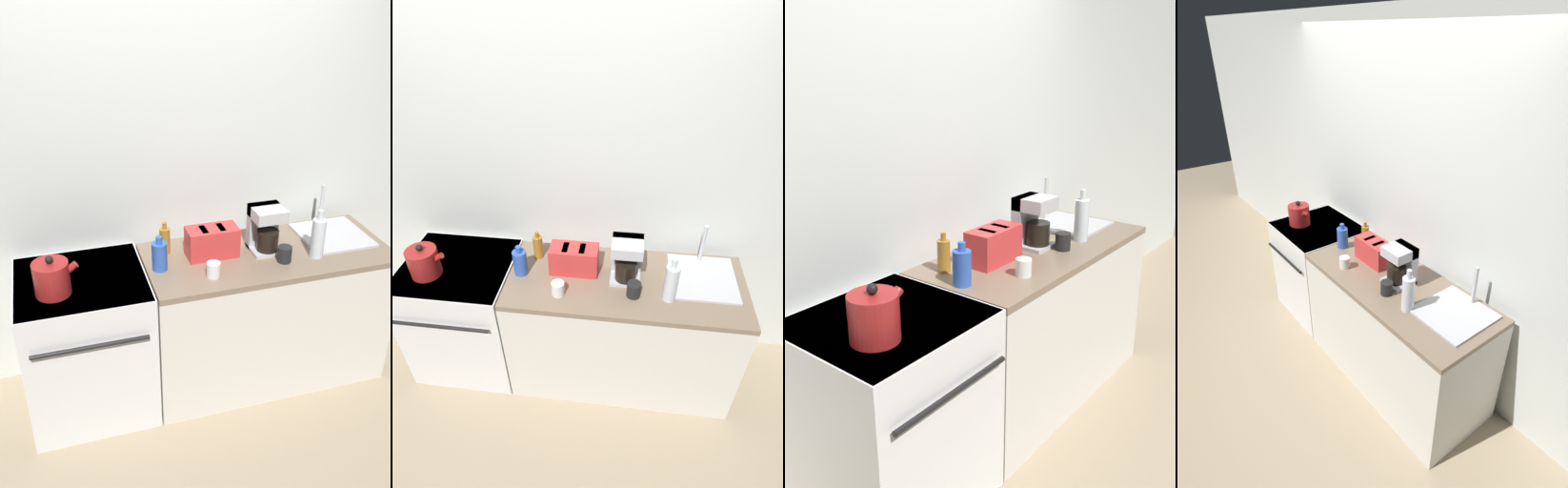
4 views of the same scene
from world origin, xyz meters
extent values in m
plane|color=tan|center=(0.00, 0.00, 0.00)|extent=(12.00, 12.00, 0.00)
cube|color=silver|center=(0.00, 0.72, 1.30)|extent=(8.00, 0.05, 2.60)
cube|color=silver|center=(-0.58, 0.33, 0.45)|extent=(0.72, 0.66, 0.89)
cube|color=black|center=(-0.58, 0.33, 0.88)|extent=(0.71, 0.65, 0.02)
cylinder|color=black|center=(-0.74, 0.19, 0.89)|extent=(0.21, 0.21, 0.01)
cylinder|color=black|center=(-0.42, 0.19, 0.89)|extent=(0.21, 0.21, 0.01)
cylinder|color=black|center=(-0.74, 0.47, 0.89)|extent=(0.21, 0.21, 0.01)
cylinder|color=black|center=(-0.42, 0.47, 0.89)|extent=(0.21, 0.21, 0.01)
cylinder|color=black|center=(-0.58, -0.03, 0.70)|extent=(0.61, 0.02, 0.02)
cube|color=silver|center=(0.53, 0.32, 0.43)|extent=(1.48, 0.64, 0.86)
cube|color=#7A6651|center=(0.53, 0.32, 0.87)|extent=(1.48, 0.64, 0.04)
cylinder|color=maroon|center=(-0.73, 0.23, 0.98)|extent=(0.19, 0.19, 0.18)
sphere|color=black|center=(-0.73, 0.23, 1.10)|extent=(0.04, 0.04, 0.04)
cylinder|color=maroon|center=(-0.64, 0.23, 1.02)|extent=(0.11, 0.04, 0.09)
cube|color=red|center=(0.19, 0.38, 0.98)|extent=(0.30, 0.15, 0.18)
cube|color=black|center=(0.14, 0.38, 1.07)|extent=(0.04, 0.10, 0.01)
cube|color=black|center=(0.25, 0.38, 1.07)|extent=(0.04, 0.10, 0.01)
cube|color=#B7B7BC|center=(0.52, 0.34, 0.90)|extent=(0.19, 0.19, 0.02)
cube|color=#B7B7BC|center=(0.52, 0.41, 1.03)|extent=(0.19, 0.06, 0.28)
cube|color=#B7B7BC|center=(0.52, 0.34, 1.14)|extent=(0.19, 0.19, 0.07)
cylinder|color=black|center=(0.52, 0.32, 0.97)|extent=(0.13, 0.13, 0.12)
cube|color=#B7B7BC|center=(1.00, 0.39, 0.90)|extent=(0.41, 0.42, 0.01)
cylinder|color=silver|center=(1.00, 0.56, 1.03)|extent=(0.02, 0.02, 0.28)
cylinder|color=silver|center=(0.78, 0.19, 1.01)|extent=(0.08, 0.08, 0.24)
cylinder|color=silver|center=(0.78, 0.19, 1.16)|extent=(0.03, 0.03, 0.06)
cylinder|color=#9E6B23|center=(-0.06, 0.48, 0.97)|extent=(0.06, 0.06, 0.16)
cylinder|color=#9E6B23|center=(-0.06, 0.48, 1.07)|extent=(0.03, 0.03, 0.04)
cylinder|color=#2D56B7|center=(-0.14, 0.31, 0.97)|extent=(0.09, 0.09, 0.17)
cylinder|color=#2D56B7|center=(-0.14, 0.31, 1.08)|extent=(0.03, 0.03, 0.04)
cylinder|color=black|center=(0.57, 0.19, 0.94)|extent=(0.08, 0.08, 0.09)
cylinder|color=white|center=(0.13, 0.15, 0.93)|extent=(0.08, 0.08, 0.09)
camera|label=1|loc=(-0.68, -2.27, 2.49)|focal=40.00mm
camera|label=2|loc=(0.51, -1.45, 2.49)|focal=28.00mm
camera|label=3|loc=(-1.89, -1.17, 1.87)|focal=40.00mm
camera|label=4|loc=(2.16, -1.13, 2.44)|focal=28.00mm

